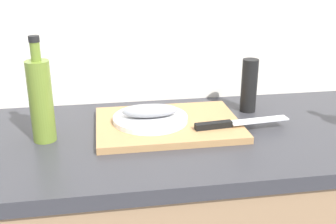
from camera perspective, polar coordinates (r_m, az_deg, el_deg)
name	(u,v)px	position (r m, az deg, el deg)	size (l,w,h in m)	color
back_wall	(107,0)	(1.42, -8.37, 15.07)	(3.20, 0.05, 2.50)	white
cutting_board	(168,124)	(1.24, 0.00, -1.72)	(0.43, 0.31, 0.02)	tan
white_plate	(150,119)	(1.24, -2.45, -0.92)	(0.22, 0.22, 0.01)	white
fish_fillet	(150,111)	(1.23, -2.46, 0.18)	(0.17, 0.07, 0.04)	gray
chef_knife	(231,123)	(1.21, 8.64, -1.57)	(0.29, 0.06, 0.02)	silver
olive_oil_bottle	(41,99)	(1.17, -17.16, 1.68)	(0.06, 0.06, 0.29)	olive
pepper_mill	(249,86)	(1.38, 11.14, 3.60)	(0.05, 0.05, 0.18)	black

